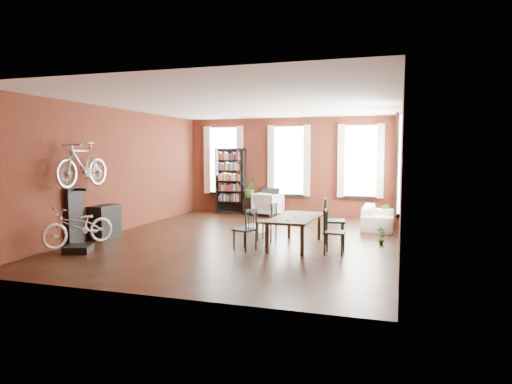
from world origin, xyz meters
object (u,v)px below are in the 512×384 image
at_px(dining_chair_a, 245,229).
at_px(bookshelf, 231,181).
at_px(white_armchair, 268,203).
at_px(dining_chair_d, 334,221).
at_px(bicycle_floor, 78,208).
at_px(plant_stand, 249,206).
at_px(cream_sofa, 378,213).
at_px(bike_trainer, 78,249).
at_px(dining_chair_b, 267,222).
at_px(dining_table, 295,231).
at_px(console_table, 105,222).
at_px(dining_chair_c, 334,232).

xyz_separation_m(dining_chair_a, bookshelf, (-2.38, 5.46, 0.66)).
bearing_deg(white_armchair, dining_chair_d, 138.35).
bearing_deg(bicycle_floor, plant_stand, 98.27).
distance_m(dining_chair_a, cream_sofa, 4.55).
relative_size(bike_trainer, plant_stand, 0.88).
relative_size(dining_chair_b, bookshelf, 0.40).
height_order(dining_chair_a, bookshelf, bookshelf).
xyz_separation_m(dining_table, white_armchair, (-1.92, 4.52, 0.09)).
bearing_deg(dining_chair_d, bicycle_floor, 105.48).
xyz_separation_m(dining_chair_d, bicycle_floor, (-4.90, -2.56, 0.41)).
distance_m(bookshelf, white_armchair, 1.56).
xyz_separation_m(bookshelf, console_table, (-1.28, -5.20, -0.70)).
height_order(white_armchair, plant_stand, white_armchair).
xyz_separation_m(bike_trainer, bicycle_floor, (0.02, 0.02, 0.85)).
xyz_separation_m(dining_chair_b, bookshelf, (-2.54, 4.32, 0.66)).
bearing_deg(console_table, bicycle_floor, -72.94).
relative_size(dining_table, bicycle_floor, 1.24).
distance_m(dining_table, bike_trainer, 4.60).
height_order(dining_chair_a, dining_chair_c, dining_chair_c).
bearing_deg(dining_chair_b, dining_chair_d, 102.21).
bearing_deg(dining_table, white_armchair, 114.35).
bearing_deg(dining_chair_a, dining_chair_c, 117.33).
bearing_deg(console_table, dining_table, 5.66).
xyz_separation_m(bookshelf, white_armchair, (1.39, -0.22, -0.69)).
bearing_deg(bike_trainer, bicycle_floor, 37.39).
bearing_deg(dining_chair_c, dining_chair_d, 8.52).
height_order(console_table, bicycle_floor, bicycle_floor).
bearing_deg(dining_chair_d, console_table, 89.06).
xyz_separation_m(dining_chair_d, white_armchair, (-2.69, 3.92, -0.10)).
relative_size(dining_chair_c, dining_chair_d, 0.90).
distance_m(dining_chair_b, bicycle_floor, 4.14).
relative_size(dining_chair_c, bookshelf, 0.42).
bearing_deg(cream_sofa, dining_chair_c, 169.00).
relative_size(bookshelf, bike_trainer, 4.36).
bearing_deg(bike_trainer, dining_table, 25.45).
xyz_separation_m(dining_chair_b, white_armchair, (-1.15, 4.10, -0.03)).
xyz_separation_m(bike_trainer, console_table, (-0.44, 1.52, 0.33)).
height_order(dining_chair_c, bookshelf, bookshelf).
xyz_separation_m(console_table, bicycle_floor, (0.46, -1.50, 0.52)).
height_order(bike_trainer, plant_stand, plant_stand).
relative_size(dining_chair_a, bicycle_floor, 0.57).
xyz_separation_m(dining_chair_a, dining_chair_b, (0.16, 1.14, 0.00)).
relative_size(dining_table, white_armchair, 2.33).
bearing_deg(bike_trainer, white_armchair, 71.06).
distance_m(dining_chair_c, dining_chair_d, 1.18).
bearing_deg(dining_chair_c, plant_stand, 35.02).
distance_m(cream_sofa, plant_stand, 4.47).
xyz_separation_m(console_table, plant_stand, (2.01, 4.97, -0.11)).
xyz_separation_m(dining_chair_c, bookshelf, (-4.25, 5.31, 0.64)).
xyz_separation_m(dining_chair_a, console_table, (-3.66, 0.26, -0.04)).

